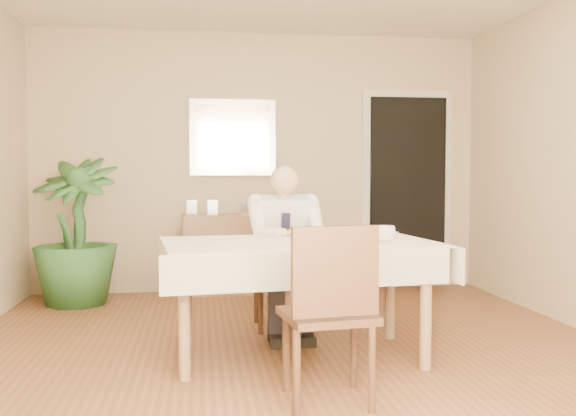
{
  "coord_description": "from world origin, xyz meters",
  "views": [
    {
      "loc": [
        -0.6,
        -4.0,
        1.18
      ],
      "look_at": [
        0.0,
        0.35,
        0.95
      ],
      "focal_mm": 40.0,
      "sensor_mm": 36.0,
      "label": 1
    }
  ],
  "objects": [
    {
      "name": "seated_man",
      "position": [
        0.03,
        0.64,
        0.69
      ],
      "size": [
        0.48,
        0.72,
        1.24
      ],
      "color": "white",
      "rests_on": "ground"
    },
    {
      "name": "mirror",
      "position": [
        -0.27,
        2.47,
        1.55
      ],
      "size": [
        0.86,
        0.04,
        0.76
      ],
      "color": "silver",
      "rests_on": "room"
    },
    {
      "name": "plate",
      "position": [
        0.03,
        0.29,
        0.76
      ],
      "size": [
        0.26,
        0.26,
        0.02
      ],
      "primitive_type": "cylinder",
      "color": "white",
      "rests_on": "dining_table"
    },
    {
      "name": "photo_frame_right",
      "position": [
        -0.14,
        2.33,
        0.86
      ],
      "size": [
        0.1,
        0.02,
        0.14
      ],
      "primitive_type": "cube",
      "color": "silver",
      "rests_on": "sideboard"
    },
    {
      "name": "photo_frame_center",
      "position": [
        -0.48,
        2.35,
        0.86
      ],
      "size": [
        0.1,
        0.02,
        0.14
      ],
      "primitive_type": "cube",
      "color": "silver",
      "rests_on": "sideboard"
    },
    {
      "name": "window",
      "position": [
        0.0,
        -2.47,
        1.45
      ],
      "size": [
        1.34,
        0.04,
        1.44
      ],
      "color": "silver",
      "rests_on": "room"
    },
    {
      "name": "room",
      "position": [
        0.0,
        0.0,
        1.3
      ],
      "size": [
        5.0,
        5.02,
        2.6
      ],
      "color": "brown",
      "rests_on": "ground"
    },
    {
      "name": "chair_far",
      "position": [
        0.03,
        0.93,
        0.52
      ],
      "size": [
        0.49,
        0.49,
        0.92
      ],
      "rotation": [
        0.0,
        0.0,
        0.12
      ],
      "color": "#4A281A",
      "rests_on": "ground"
    },
    {
      "name": "knife",
      "position": [
        0.07,
        0.23,
        0.78
      ],
      "size": [
        0.01,
        0.13,
        0.01
      ],
      "primitive_type": "cylinder",
      "rotation": [
        1.57,
        0.0,
        0.0
      ],
      "color": "silver",
      "rests_on": "dining_table"
    },
    {
      "name": "food",
      "position": [
        0.03,
        0.29,
        0.78
      ],
      "size": [
        0.14,
        0.14,
        0.06
      ],
      "primitive_type": "ellipsoid",
      "color": "olive",
      "rests_on": "dining_table"
    },
    {
      "name": "fork",
      "position": [
        -0.01,
        0.23,
        0.78
      ],
      "size": [
        0.01,
        0.13,
        0.01
      ],
      "primitive_type": "cylinder",
      "rotation": [
        1.57,
        0.0,
        0.0
      ],
      "color": "silver",
      "rests_on": "dining_table"
    },
    {
      "name": "chair_near",
      "position": [
        0.05,
        -0.86,
        0.53
      ],
      "size": [
        0.49,
        0.49,
        0.93
      ],
      "rotation": [
        0.0,
        0.0,
        0.13
      ],
      "color": "#4A281A",
      "rests_on": "ground"
    },
    {
      "name": "sideboard",
      "position": [
        -0.27,
        2.32,
        0.39
      ],
      "size": [
        0.98,
        0.34,
        0.79
      ],
      "primitive_type": "cube",
      "rotation": [
        0.0,
        0.0,
        0.01
      ],
      "color": "#94704F",
      "rests_on": "ground"
    },
    {
      "name": "potted_palm",
      "position": [
        -1.71,
        1.97,
        0.67
      ],
      "size": [
        0.93,
        0.93,
        1.33
      ],
      "primitive_type": "imported",
      "rotation": [
        0.0,
        0.0,
        -0.29
      ],
      "color": "#265424",
      "rests_on": "ground"
    },
    {
      "name": "doorway",
      "position": [
        1.55,
        2.46,
        1.0
      ],
      "size": [
        0.96,
        0.07,
        2.1
      ],
      "color": "silver",
      "rests_on": "ground"
    },
    {
      "name": "dining_table",
      "position": [
        0.03,
        0.05,
        0.67
      ],
      "size": [
        1.82,
        1.19,
        0.75
      ],
      "rotation": [
        0.0,
        0.0,
        0.11
      ],
      "color": "#94704F",
      "rests_on": "ground"
    },
    {
      "name": "photo_frame_left",
      "position": [
        -0.68,
        2.38,
        0.86
      ],
      "size": [
        0.1,
        0.02,
        0.14
      ],
      "primitive_type": "cube",
      "color": "silver",
      "rests_on": "sideboard"
    },
    {
      "name": "coffee_mug",
      "position": [
        0.56,
        -0.07,
        0.8
      ],
      "size": [
        0.17,
        0.17,
        0.1
      ],
      "primitive_type": "imported",
      "rotation": [
        0.0,
        0.0,
        0.43
      ],
      "color": "white",
      "rests_on": "dining_table"
    }
  ]
}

